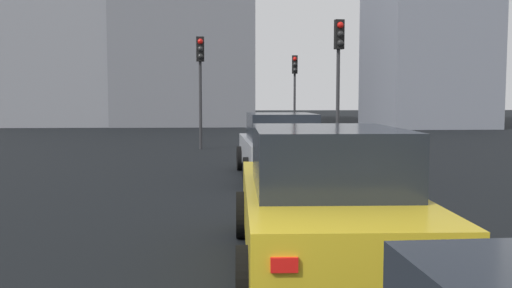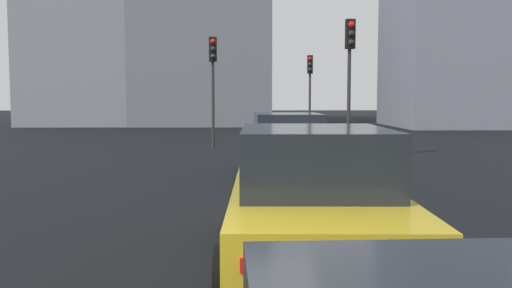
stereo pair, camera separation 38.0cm
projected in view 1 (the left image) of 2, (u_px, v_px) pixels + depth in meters
name	position (u px, v px, depth m)	size (l,w,h in m)	color
car_silver_left_lead	(280.00, 147.00, 13.72)	(4.46, 2.02, 1.55)	#A8AAB2
car_yellow_left_second	(324.00, 202.00, 6.36)	(4.68, 2.07, 1.61)	gold
traffic_light_near_left	(339.00, 60.00, 17.57)	(0.32, 0.30, 4.31)	#2D2D30
traffic_light_near_right	(295.00, 78.00, 28.23)	(0.33, 0.30, 4.00)	#2D2D30
traffic_light_far_left	(200.00, 69.00, 20.92)	(0.32, 0.30, 4.15)	#2D2D30
building_facade_center	(187.00, 36.00, 41.52)	(11.95, 9.27, 12.76)	slate
building_facade_right	(82.00, 69.00, 42.77)	(14.76, 7.95, 8.16)	gray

